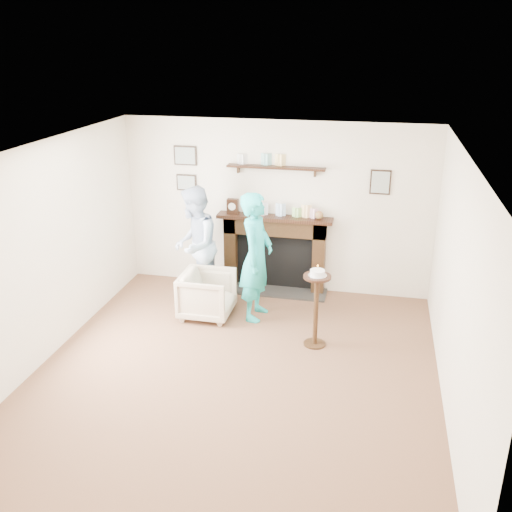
# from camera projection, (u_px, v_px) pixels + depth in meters

# --- Properties ---
(ground) EXTENTS (5.00, 5.00, 0.00)m
(ground) POSITION_uv_depth(u_px,v_px,m) (235.00, 374.00, 6.44)
(ground) COLOR brown
(ground) RESTS_ON ground
(room_shell) EXTENTS (4.54, 5.02, 2.52)m
(room_shell) POSITION_uv_depth(u_px,v_px,m) (248.00, 219.00, 6.49)
(room_shell) COLOR beige
(room_shell) RESTS_ON ground
(armchair) EXTENTS (0.69, 0.67, 0.63)m
(armchair) POSITION_uv_depth(u_px,v_px,m) (208.00, 315.00, 7.80)
(armchair) COLOR #BEA68D
(armchair) RESTS_ON ground
(man) EXTENTS (0.72, 0.88, 1.67)m
(man) POSITION_uv_depth(u_px,v_px,m) (197.00, 299.00, 8.27)
(man) COLOR #CAE3FD
(man) RESTS_ON ground
(woman) EXTENTS (0.47, 0.66, 1.73)m
(woman) POSITION_uv_depth(u_px,v_px,m) (256.00, 316.00, 7.78)
(woman) COLOR teal
(woman) RESTS_ON ground
(pedestal_table) EXTENTS (0.33, 0.33, 1.06)m
(pedestal_table) POSITION_uv_depth(u_px,v_px,m) (316.00, 297.00, 6.83)
(pedestal_table) COLOR black
(pedestal_table) RESTS_ON ground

